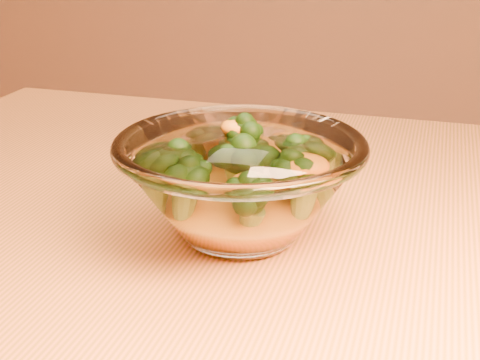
# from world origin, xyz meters

# --- Properties ---
(table) EXTENTS (1.20, 0.80, 0.75)m
(table) POSITION_xyz_m (0.00, 0.00, 0.65)
(table) COLOR #D06E3E
(table) RESTS_ON ground
(glass_bowl) EXTENTS (0.22, 0.22, 0.10)m
(glass_bowl) POSITION_xyz_m (-0.10, -0.02, 0.80)
(glass_bowl) COLOR white
(glass_bowl) RESTS_ON table
(cheese_sauce) EXTENTS (0.12, 0.12, 0.03)m
(cheese_sauce) POSITION_xyz_m (-0.10, -0.02, 0.78)
(cheese_sauce) COLOR orange
(cheese_sauce) RESTS_ON glass_bowl
(broccoli_heap) EXTENTS (0.16, 0.13, 0.08)m
(broccoli_heap) POSITION_xyz_m (-0.10, -0.01, 0.82)
(broccoli_heap) COLOR black
(broccoli_heap) RESTS_ON cheese_sauce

